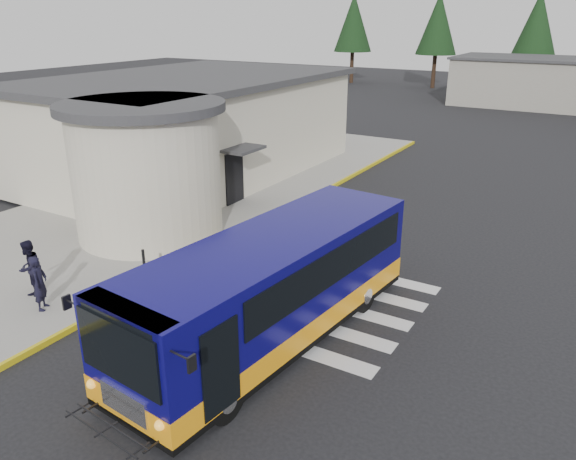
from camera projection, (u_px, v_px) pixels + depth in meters
The scene contains 9 objects.
ground at pixel (310, 285), 17.19m from camera, with size 140.00×140.00×0.00m, color black.
sidewalk at pixel (175, 201), 24.69m from camera, with size 10.00×34.00×0.15m, color gray.
curb_strip at pixel (270, 221), 22.30m from camera, with size 0.12×34.00×0.16m, color gold.
station_building at pixel (183, 129), 27.00m from camera, with size 12.70×18.70×4.80m.
crosswalk at pixel (283, 291), 16.78m from camera, with size 8.00×5.35×0.01m.
transit_bus at pixel (271, 292), 13.87m from camera, with size 3.93×10.05×2.78m.
pedestrian_a at pixel (40, 283), 15.24m from camera, with size 0.57×0.37×1.56m, color black.
pedestrian_b at pixel (29, 267), 16.09m from camera, with size 0.79×0.62×1.63m, color black.
bollard at pixel (144, 266), 16.79m from camera, with size 0.09×0.09×1.09m, color black.
Camera 1 is at (7.37, -13.57, 7.76)m, focal length 35.00 mm.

